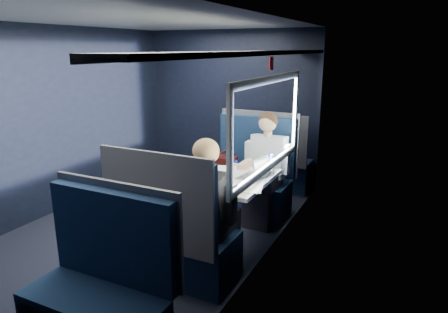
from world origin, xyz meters
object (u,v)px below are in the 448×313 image
at_px(seat_row_front, 275,163).
at_px(man, 265,163).
at_px(table, 236,185).
at_px(cup, 271,168).
at_px(woman, 209,203).
at_px(seat_row_back, 102,296).
at_px(seat_bay_far, 175,238).
at_px(bottle_small, 271,166).
at_px(laptop, 257,173).
at_px(seat_bay_near, 249,180).

height_order(seat_row_front, man, man).
bearing_deg(table, cup, 49.36).
bearing_deg(woman, seat_row_back, -102.93).
relative_size(seat_bay_far, bottle_small, 5.64).
bearing_deg(table, seat_row_front, 95.80).
xyz_separation_m(table, bottle_small, (0.30, 0.24, 0.18)).
bearing_deg(seat_row_front, laptop, -77.36).
xyz_separation_m(table, woman, (0.07, -0.71, 0.06)).
bearing_deg(seat_row_front, seat_bay_far, -90.00).
bearing_deg(bottle_small, seat_row_back, -103.26).
bearing_deg(seat_row_front, woman, -84.30).
bearing_deg(woman, man, 90.00).
relative_size(laptop, cup, 3.42).
distance_m(seat_row_front, woman, 2.54).
xyz_separation_m(table, man, (0.07, 0.70, 0.06)).
bearing_deg(seat_bay_near, seat_bay_far, -89.38).
bearing_deg(table, seat_bay_far, -101.78).
relative_size(man, bottle_small, 5.91).
xyz_separation_m(table, seat_bay_far, (-0.18, -0.87, -0.25)).
distance_m(seat_row_front, bottle_small, 1.68).
xyz_separation_m(seat_bay_far, seat_row_back, (0.00, -0.92, -0.00)).
height_order(seat_bay_far, man, man).
distance_m(laptop, cup, 0.25).
relative_size(man, laptop, 3.86).
bearing_deg(bottle_small, man, 116.66).
bearing_deg(bottle_small, table, -141.03).
relative_size(table, bottle_small, 4.47).
bearing_deg(man, seat_row_front, 102.83).
xyz_separation_m(seat_bay_near, bottle_small, (0.50, -0.63, 0.42)).
xyz_separation_m(man, bottle_small, (0.23, -0.46, 0.12)).
distance_m(seat_bay_far, laptop, 1.09).
height_order(seat_row_back, laptop, seat_row_back).
distance_m(table, man, 0.70).
distance_m(seat_bay_near, bottle_small, 0.90).
bearing_deg(cup, man, 117.20).
relative_size(seat_bay_near, man, 0.95).
height_order(table, seat_bay_far, seat_bay_far).
bearing_deg(seat_row_front, cup, -73.17).
distance_m(man, woman, 1.41).
distance_m(seat_row_back, woman, 1.16).
relative_size(laptop, bottle_small, 1.53).
height_order(seat_bay_near, woman, woman).
bearing_deg(seat_bay_near, bottle_small, -51.59).
bearing_deg(seat_row_front, man, -77.17).
xyz_separation_m(table, seat_bay_near, (-0.20, 0.87, -0.24)).
distance_m(man, laptop, 0.65).
relative_size(seat_row_front, man, 0.88).
xyz_separation_m(seat_row_back, laptop, (0.39, 1.86, 0.39)).
height_order(seat_bay_far, seat_row_front, seat_bay_far).
height_order(table, seat_row_back, seat_row_back).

